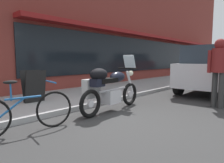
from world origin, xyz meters
TOP-DOWN VIEW (x-y plane):
  - ground_plane at (0.00, 0.00)m, footprint 80.00×80.00m
  - storefront_building at (8.23, 4.26)m, footprint 24.47×0.90m
  - sidewalk_curb at (9.00, 2.71)m, footprint 30.00×2.78m
  - touring_motorcycle at (0.47, 0.74)m, footprint 2.19×0.62m
  - parked_bicycle at (-1.55, 0.81)m, footprint 1.72×0.49m
  - parked_minivan at (5.38, -0.44)m, footprint 4.66×2.21m
  - pedestrian_walking at (2.69, -1.13)m, footprint 0.46×0.55m
  - sandwich_board_sign at (-0.48, 2.61)m, footprint 0.55×0.40m

SIDE VIEW (x-z plane):
  - ground_plane at x=0.00m, z-range 0.00..0.00m
  - sidewalk_curb at x=9.00m, z-range 0.00..0.12m
  - parked_bicycle at x=-1.55m, z-range -0.09..0.84m
  - sandwich_board_sign at x=-0.48m, z-range 0.12..0.98m
  - touring_motorcycle at x=0.47m, z-range -0.10..1.30m
  - parked_minivan at x=5.38m, z-range 0.05..1.79m
  - pedestrian_walking at x=2.69m, z-range 0.24..2.04m
  - storefront_building at x=8.23m, z-range -0.09..7.52m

